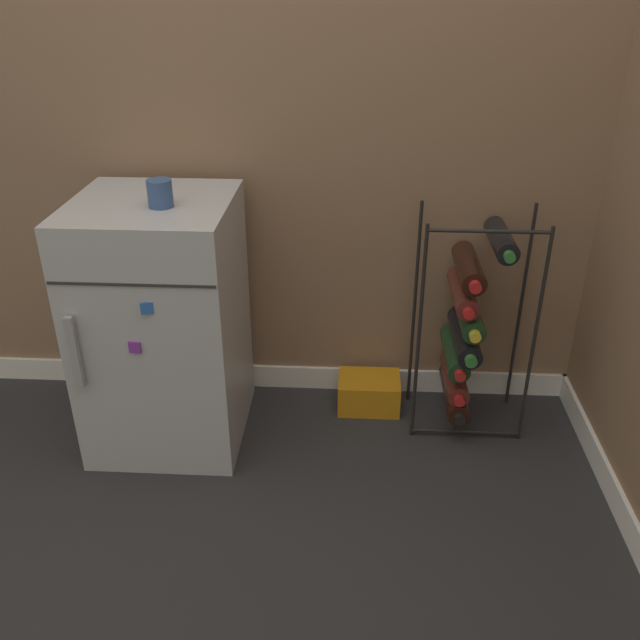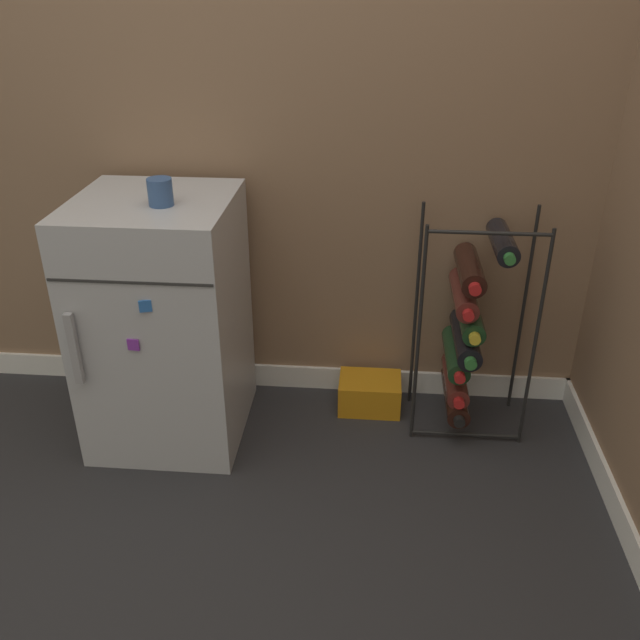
# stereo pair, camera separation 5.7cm
# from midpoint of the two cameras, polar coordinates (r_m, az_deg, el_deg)

# --- Properties ---
(ground_plane) EXTENTS (14.00, 14.00, 0.00)m
(ground_plane) POSITION_cam_midpoint_polar(r_m,az_deg,el_deg) (2.18, -0.47, -14.59)
(ground_plane) COLOR #28282B
(wall_back) EXTENTS (6.78, 0.07, 2.50)m
(wall_back) POSITION_cam_midpoint_polar(r_m,az_deg,el_deg) (2.27, 0.53, 21.99)
(wall_back) COLOR #84664C
(wall_back) RESTS_ON ground_plane
(mini_fridge) EXTENTS (0.49, 0.53, 0.84)m
(mini_fridge) POSITION_cam_midpoint_polar(r_m,az_deg,el_deg) (2.29, -13.69, -0.34)
(mini_fridge) COLOR #B7BABF
(mini_fridge) RESTS_ON ground_plane
(wine_rack) EXTENTS (0.38, 0.33, 0.78)m
(wine_rack) POSITION_cam_midpoint_polar(r_m,az_deg,el_deg) (2.34, 11.43, -0.54)
(wine_rack) COLOR black
(wine_rack) RESTS_ON ground_plane
(soda_box) EXTENTS (0.23, 0.17, 0.12)m
(soda_box) POSITION_cam_midpoint_polar(r_m,az_deg,el_deg) (2.53, 3.48, -6.11)
(soda_box) COLOR orange
(soda_box) RESTS_ON ground_plane
(fridge_top_cup) EXTENTS (0.07, 0.07, 0.08)m
(fridge_top_cup) POSITION_cam_midpoint_polar(r_m,az_deg,el_deg) (2.06, -14.12, 10.30)
(fridge_top_cup) COLOR #335184
(fridge_top_cup) RESTS_ON mini_fridge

